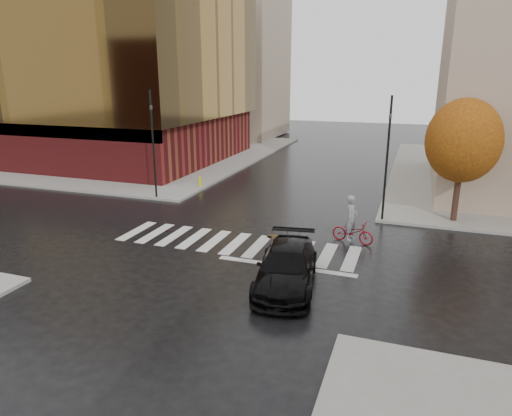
{
  "coord_description": "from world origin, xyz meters",
  "views": [
    {
      "loc": [
        7.71,
        -18.43,
        7.8
      ],
      "look_at": [
        1.18,
        0.1,
        2.0
      ],
      "focal_mm": 32.0,
      "sensor_mm": 36.0,
      "label": 1
    }
  ],
  "objects_px": {
    "cyclist": "(352,227)",
    "traffic_light_nw": "(153,138)",
    "traffic_light_ne": "(387,152)",
    "fire_hydrant": "(200,181)",
    "sedan": "(287,267)"
  },
  "relations": [
    {
      "from": "traffic_light_nw",
      "to": "traffic_light_ne",
      "type": "bearing_deg",
      "value": 79.87
    },
    {
      "from": "cyclist",
      "to": "traffic_light_ne",
      "type": "bearing_deg",
      "value": -2.92
    },
    {
      "from": "cyclist",
      "to": "fire_hydrant",
      "type": "xyz_separation_m",
      "value": [
        -11.7,
        7.5,
        -0.28
      ]
    },
    {
      "from": "cyclist",
      "to": "fire_hydrant",
      "type": "distance_m",
      "value": 13.9
    },
    {
      "from": "cyclist",
      "to": "traffic_light_ne",
      "type": "distance_m",
      "value": 5.0
    },
    {
      "from": "cyclist",
      "to": "fire_hydrant",
      "type": "bearing_deg",
      "value": 70.89
    },
    {
      "from": "fire_hydrant",
      "to": "traffic_light_nw",
      "type": "bearing_deg",
      "value": -109.88
    },
    {
      "from": "sedan",
      "to": "cyclist",
      "type": "bearing_deg",
      "value": 63.77
    },
    {
      "from": "cyclist",
      "to": "traffic_light_ne",
      "type": "relative_size",
      "value": 0.35
    },
    {
      "from": "sedan",
      "to": "cyclist",
      "type": "distance_m",
      "value": 5.78
    },
    {
      "from": "fire_hydrant",
      "to": "traffic_light_ne",
      "type": "bearing_deg",
      "value": -16.09
    },
    {
      "from": "traffic_light_ne",
      "to": "fire_hydrant",
      "type": "xyz_separation_m",
      "value": [
        -12.83,
        3.7,
        -3.33
      ]
    },
    {
      "from": "traffic_light_nw",
      "to": "fire_hydrant",
      "type": "height_order",
      "value": "traffic_light_nw"
    },
    {
      "from": "sedan",
      "to": "traffic_light_ne",
      "type": "relative_size",
      "value": 0.8
    },
    {
      "from": "cyclist",
      "to": "traffic_light_nw",
      "type": "distance_m",
      "value": 13.94
    }
  ]
}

